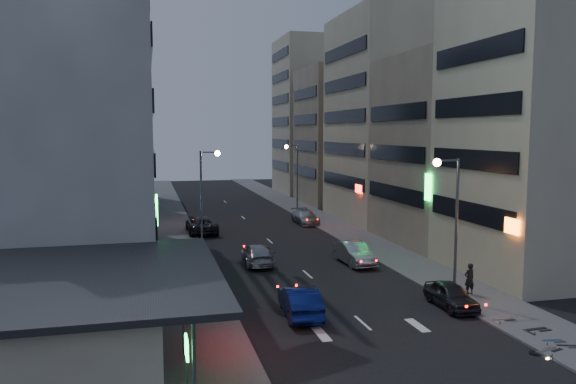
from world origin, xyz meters
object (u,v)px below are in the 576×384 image
object	(u,v)px
person	(469,279)
scooter_silver_a	(553,334)
parked_car_right_mid	(354,253)
scooter_silver_b	(510,307)
road_car_silver	(258,254)
parked_car_right_near	(451,295)
parked_car_left	(202,225)
road_car_blue	(300,301)
scooter_blue	(562,329)
parked_car_right_far	(305,217)
scooter_black_b	(545,316)

from	to	relation	value
person	scooter_silver_a	size ratio (longest dim) A/B	1.02
parked_car_right_mid	scooter_silver_b	world-z (taller)	parked_car_right_mid
road_car_silver	scooter_silver_b	xyz separation A→B (m)	(10.23, -15.01, -0.07)
parked_car_right_near	parked_car_right_mid	bearing A→B (deg)	99.23
parked_car_right_near	parked_car_left	xyz separation A→B (m)	(-11.06, 26.15, 0.12)
person	parked_car_right_mid	bearing A→B (deg)	-77.36
road_car_blue	scooter_blue	size ratio (longest dim) A/B	2.96
parked_car_right_near	parked_car_right_mid	xyz separation A→B (m)	(-1.50, 10.90, 0.11)
parked_car_right_far	scooter_silver_b	distance (m)	31.59
scooter_blue	parked_car_right_mid	bearing A→B (deg)	21.06
parked_car_right_mid	parked_car_right_near	bearing A→B (deg)	-84.55
scooter_silver_b	parked_car_right_near	bearing A→B (deg)	34.22
scooter_black_b	scooter_silver_b	bearing A→B (deg)	19.48
parked_car_left	scooter_black_b	distance (m)	33.29
parked_car_right_near	road_car_silver	size ratio (longest dim) A/B	0.81
scooter_black_b	scooter_silver_b	xyz separation A→B (m)	(-0.71, 1.69, -0.04)
parked_car_left	parked_car_right_far	world-z (taller)	parked_car_left
parked_car_right_far	parked_car_right_mid	bearing A→B (deg)	-95.72
parked_car_right_mid	person	distance (m)	9.98
parked_car_right_near	road_car_blue	bearing A→B (deg)	176.67
parked_car_right_far	scooter_silver_a	distance (m)	35.41
scooter_blue	scooter_silver_b	xyz separation A→B (m)	(-0.38, 3.24, 0.04)
parked_car_right_near	road_car_silver	xyz separation A→B (m)	(-8.32, 12.50, 0.04)
scooter_silver_a	scooter_silver_b	size ratio (longest dim) A/B	1.04
scooter_silver_a	scooter_silver_b	xyz separation A→B (m)	(0.58, 3.86, -0.02)
road_car_silver	scooter_black_b	distance (m)	19.96
parked_car_left	scooter_blue	distance (m)	34.57
scooter_silver_a	parked_car_right_mid	bearing A→B (deg)	-7.89
person	road_car_blue	bearing A→B (deg)	-3.68
road_car_silver	scooter_silver_b	world-z (taller)	road_car_silver
road_car_silver	scooter_blue	xyz separation A→B (m)	(10.61, -18.24, -0.12)
person	scooter_silver_a	world-z (taller)	person
road_car_blue	road_car_silver	world-z (taller)	road_car_blue
scooter_silver_a	scooter_blue	distance (m)	1.15
scooter_silver_b	road_car_blue	bearing A→B (deg)	69.63
parked_car_left	scooter_black_b	size ratio (longest dim) A/B	3.09
scooter_silver_b	person	bearing A→B (deg)	-5.99
parked_car_left	scooter_blue	xyz separation A→B (m)	(13.35, -31.89, -0.19)
scooter_silver_a	scooter_black_b	bearing A→B (deg)	-48.01
parked_car_right_far	scooter_blue	xyz separation A→B (m)	(2.29, -34.77, -0.11)
person	parked_car_right_far	bearing A→B (deg)	-94.19
road_car_blue	parked_car_right_mid	bearing A→B (deg)	-119.46
road_car_blue	road_car_silver	size ratio (longest dim) A/B	0.95
scooter_black_b	road_car_blue	bearing A→B (deg)	62.68
scooter_blue	person	bearing A→B (deg)	9.60
parked_car_right_far	person	distance (m)	27.51
parked_car_left	parked_car_right_far	distance (m)	11.42
parked_car_left	scooter_silver_b	distance (m)	31.45
parked_car_right_mid	road_car_blue	xyz separation A→B (m)	(-6.89, -10.20, -0.02)
parked_car_left	scooter_blue	size ratio (longest dim) A/B	3.60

